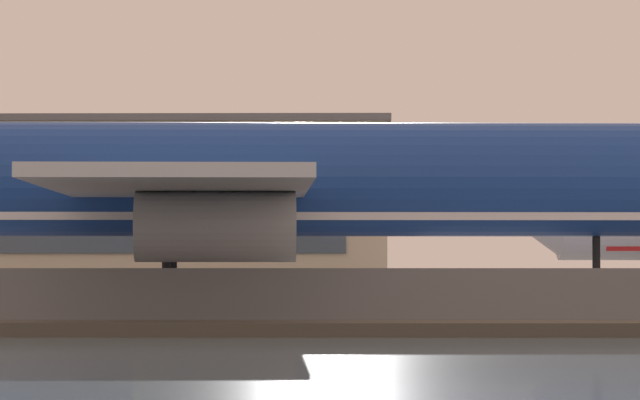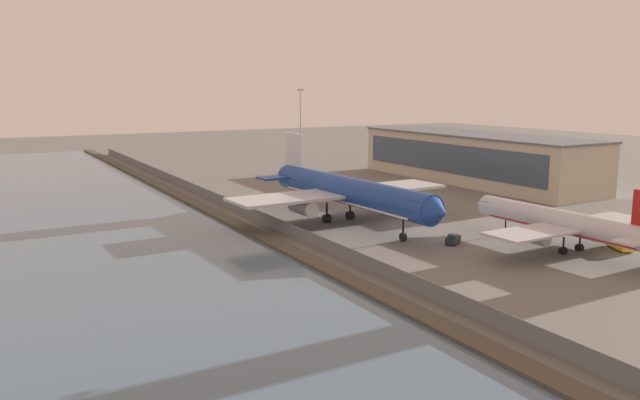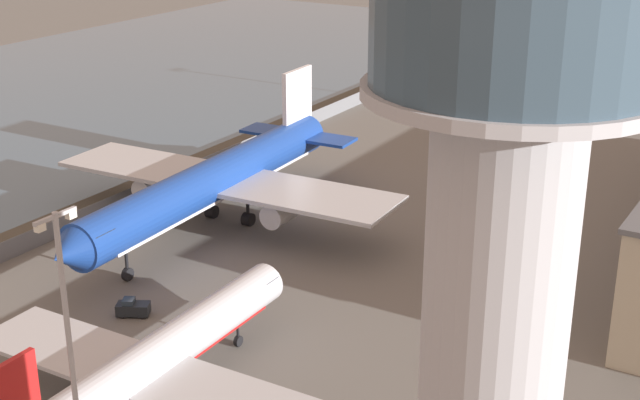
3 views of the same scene
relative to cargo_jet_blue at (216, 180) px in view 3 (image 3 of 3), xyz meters
name	(u,v)px [view 3 (image 3 of 3)]	position (x,y,z in m)	size (l,w,h in m)	color
ground_plane	(279,203)	(-10.82, 1.64, -6.12)	(500.00, 500.00, 0.00)	#66635E
shoreline_seawall	(159,175)	(-10.82, -18.86, -5.87)	(320.00, 3.00, 0.50)	#474238
perimeter_fence	(183,174)	(-10.82, -14.36, -4.94)	(280.00, 0.10, 2.36)	slate
cargo_jet_blue	(216,180)	(0.00, 0.00, 0.00)	(52.60, 44.80, 16.02)	#193D93
passenger_jet_silver	(151,362)	(33.88, 19.29, -1.75)	(36.91, 31.24, 11.44)	silver
baggage_tug	(133,308)	(22.57, 6.70, -5.31)	(2.95, 3.57, 1.80)	#1E2328
control_tower	(494,327)	(48.62, 52.27, 17.63)	(11.92, 11.92, 41.41)	#ADADB2
apron_light_mast_apron_west	(600,45)	(-69.14, 26.64, 7.78)	(3.20, 0.40, 25.17)	#A8A8AD
apron_light_mast_apron_east	(71,361)	(46.50, 24.58, 6.43)	(3.20, 0.40, 22.50)	#A8A8AD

